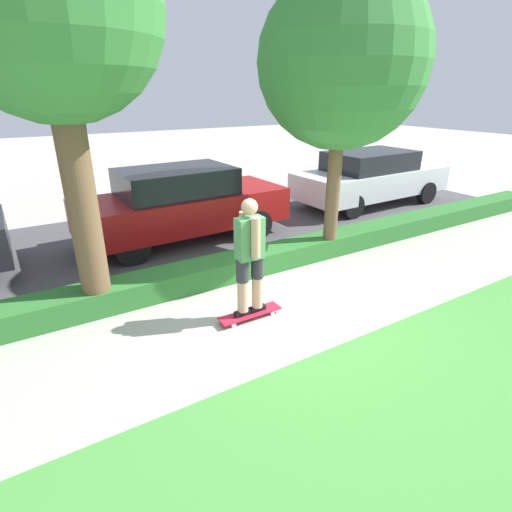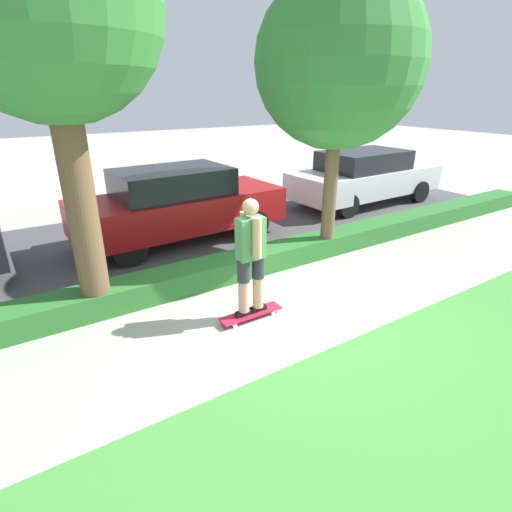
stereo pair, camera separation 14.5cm
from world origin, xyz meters
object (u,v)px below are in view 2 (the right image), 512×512
Objects in this scene: skater_person at (251,255)px; tree_mid at (339,63)px; tree_near at (47,10)px; skateboard at (251,314)px; parked_car_middle at (178,204)px; parked_car_rear at (365,176)px.

tree_mid is at bearing 25.88° from skater_person.
skater_person is at bearing -35.40° from tree_near.
tree_near is (-1.86, 1.32, 3.87)m from skateboard.
tree_near reaches higher than tree_mid.
skater_person is at bearing -98.81° from parked_car_middle.
tree_near is at bearing -136.25° from parked_car_middle.
tree_near reaches higher than parked_car_middle.
skater_person is 7.29m from parked_car_rear.
tree_near is 1.17× the size of parked_car_middle.
parked_car_rear is (6.25, 3.75, -0.21)m from skater_person.
parked_car_middle is 0.95× the size of parked_car_rear.
tree_mid reaches higher than parked_car_rear.
skateboard is 7.33m from parked_car_rear.
parked_car_middle is at bearing 83.25° from skateboard.
parked_car_middle reaches higher than parked_car_rear.
parked_car_middle is at bearing 83.25° from skater_person.
skater_person is 3.81m from tree_mid.
parked_car_middle is at bearing 179.13° from parked_car_rear.
parked_car_middle is (0.44, 3.69, -0.17)m from skater_person.
skateboard is at bearing -154.12° from tree_mid.
parked_car_middle is 5.82m from parked_car_rear.
tree_mid is 1.10× the size of parked_car_middle.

